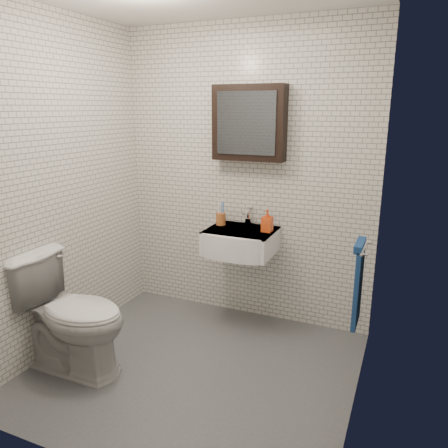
% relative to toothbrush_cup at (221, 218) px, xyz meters
% --- Properties ---
extents(ground, '(2.20, 2.00, 0.01)m').
position_rel_toothbrush_cup_xyz_m(ground, '(0.16, -0.85, -0.90)').
color(ground, '#4C4F53').
rests_on(ground, ground).
extents(room_shell, '(2.22, 2.02, 2.51)m').
position_rel_toothbrush_cup_xyz_m(room_shell, '(0.16, -0.85, 0.56)').
color(room_shell, silver).
rests_on(room_shell, ground).
extents(washbasin, '(0.55, 0.50, 0.20)m').
position_rel_toothbrush_cup_xyz_m(washbasin, '(0.21, -0.11, -0.15)').
color(washbasin, white).
rests_on(washbasin, room_shell).
extents(faucet, '(0.06, 0.20, 0.15)m').
position_rel_toothbrush_cup_xyz_m(faucet, '(0.21, 0.08, 0.01)').
color(faucet, silver).
rests_on(faucet, washbasin).
extents(mirror_cabinet, '(0.60, 0.15, 0.60)m').
position_rel_toothbrush_cup_xyz_m(mirror_cabinet, '(0.21, 0.08, 0.79)').
color(mirror_cabinet, black).
rests_on(mirror_cabinet, room_shell).
extents(towel_rail, '(0.09, 0.30, 0.58)m').
position_rel_toothbrush_cup_xyz_m(towel_rail, '(1.21, -0.50, -0.18)').
color(towel_rail, silver).
rests_on(towel_rail, room_shell).
extents(toothbrush_cup, '(0.10, 0.10, 0.23)m').
position_rel_toothbrush_cup_xyz_m(toothbrush_cup, '(0.00, 0.00, 0.00)').
color(toothbrush_cup, '#A45929').
rests_on(toothbrush_cup, washbasin).
extents(soap_bottle, '(0.08, 0.08, 0.18)m').
position_rel_toothbrush_cup_xyz_m(soap_bottle, '(0.43, -0.05, 0.03)').
color(soap_bottle, orange).
rests_on(soap_bottle, washbasin).
extents(toilet, '(0.84, 0.48, 0.86)m').
position_rel_toothbrush_cup_xyz_m(toilet, '(-0.64, -1.17, -0.48)').
color(toilet, silver).
rests_on(toilet, ground).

